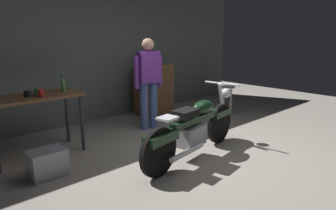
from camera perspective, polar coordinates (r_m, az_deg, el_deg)
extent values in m
plane|color=gray|center=(4.53, 6.49, -9.45)|extent=(12.00, 12.00, 0.00)
cube|color=#56605B|center=(6.37, -12.90, 11.22)|extent=(8.00, 0.12, 3.10)
cube|color=brown|center=(4.66, -24.22, 1.40)|extent=(1.30, 0.64, 0.04)
cylinder|color=#2D2D33|center=(4.75, -15.95, -3.32)|extent=(0.05, 0.05, 0.86)
cylinder|color=#2D2D33|center=(5.20, -18.56, -2.06)|extent=(0.05, 0.05, 0.86)
cylinder|color=black|center=(4.99, 9.71, -3.49)|extent=(0.64, 0.17, 0.64)
cylinder|color=black|center=(3.78, -1.78, -8.93)|extent=(0.64, 0.17, 0.64)
cube|color=black|center=(4.95, 9.79, -1.54)|extent=(0.46, 0.21, 0.10)
cube|color=black|center=(3.75, -1.31, -6.21)|extent=(0.54, 0.26, 0.12)
cube|color=gray|center=(4.31, 4.43, -5.78)|extent=(0.47, 0.31, 0.28)
cube|color=black|center=(4.33, 5.22, -2.81)|extent=(1.10, 0.27, 0.10)
ellipsoid|color=black|center=(4.45, 6.66, -0.38)|extent=(0.47, 0.29, 0.20)
cube|color=black|center=(4.09, 3.35, -1.56)|extent=(0.39, 0.29, 0.10)
cube|color=silver|center=(3.77, -0.12, -2.50)|extent=(0.27, 0.24, 0.03)
cylinder|color=silver|center=(4.96, 10.19, 0.32)|extent=(0.27, 0.09, 0.68)
cylinder|color=silver|center=(4.86, 10.12, 4.03)|extent=(0.13, 0.60, 0.03)
sphere|color=silver|center=(5.04, 10.90, 2.23)|extent=(0.16, 0.16, 0.16)
cylinder|color=silver|center=(4.05, 3.68, -8.89)|extent=(0.70, 0.18, 0.07)
cylinder|color=#465C99|center=(5.67, -2.76, -0.03)|extent=(0.15, 0.15, 0.88)
cylinder|color=#465C99|center=(5.58, -4.54, -0.29)|extent=(0.15, 0.15, 0.88)
cube|color=#72339E|center=(5.50, -3.75, 7.16)|extent=(0.41, 0.28, 0.56)
cylinder|color=#72339E|center=(5.63, -1.59, 6.50)|extent=(0.09, 0.09, 0.58)
cylinder|color=#72339E|center=(5.40, -5.98, 6.14)|extent=(0.09, 0.09, 0.58)
sphere|color=tan|center=(5.47, -3.82, 11.33)|extent=(0.22, 0.22, 0.22)
cylinder|color=#B2B2B7|center=(6.61, 11.20, 3.34)|extent=(0.32, 0.32, 0.02)
cylinder|color=#B2B2B7|center=(6.76, 11.63, 0.77)|extent=(0.02, 0.02, 0.62)
cylinder|color=#B2B2B7|center=(6.74, 10.33, 0.79)|extent=(0.02, 0.02, 0.62)
cylinder|color=#B2B2B7|center=(6.59, 10.51, 0.49)|extent=(0.02, 0.02, 0.62)
cylinder|color=#B2B2B7|center=(6.61, 11.85, 0.48)|extent=(0.02, 0.02, 0.62)
cube|color=brown|center=(6.65, -2.64, 2.94)|extent=(0.80, 0.44, 1.10)
sphere|color=tan|center=(6.43, -1.34, 5.30)|extent=(0.04, 0.04, 0.04)
sphere|color=tan|center=(6.48, -1.33, 2.67)|extent=(0.04, 0.04, 0.04)
sphere|color=tan|center=(6.54, -1.31, 0.08)|extent=(0.04, 0.04, 0.04)
cube|color=gray|center=(4.14, -21.82, -10.13)|extent=(0.44, 0.32, 0.34)
cylinder|color=#3D7F4C|center=(4.64, -23.53, 2.33)|extent=(0.07, 0.07, 0.11)
torus|color=#3D7F4C|center=(4.65, -23.04, 2.48)|extent=(0.06, 0.01, 0.06)
cylinder|color=red|center=(4.51, -22.92, 2.09)|extent=(0.07, 0.07, 0.10)
torus|color=red|center=(4.52, -22.43, 2.23)|extent=(0.06, 0.01, 0.06)
cylinder|color=black|center=(4.58, -25.16, 1.91)|extent=(0.08, 0.08, 0.09)
torus|color=black|center=(4.59, -24.65, 2.04)|extent=(0.05, 0.01, 0.05)
cylinder|color=#4C8C4C|center=(4.77, -19.21, 3.43)|extent=(0.06, 0.06, 0.18)
cylinder|color=#4C8C4C|center=(4.75, -19.31, 4.80)|extent=(0.03, 0.03, 0.05)
cylinder|color=black|center=(4.75, -19.34, 5.15)|extent=(0.03, 0.03, 0.01)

